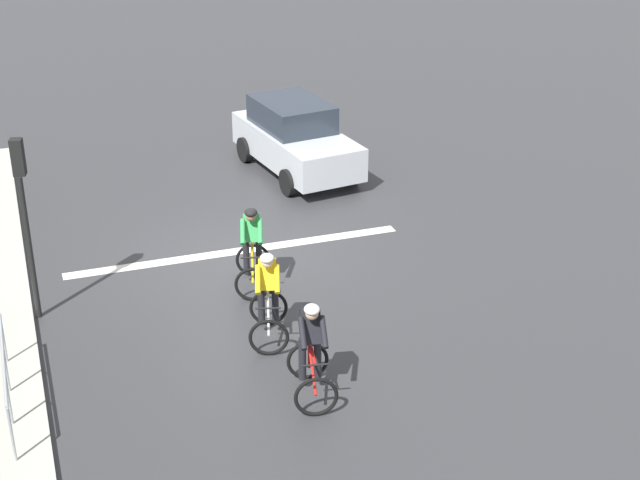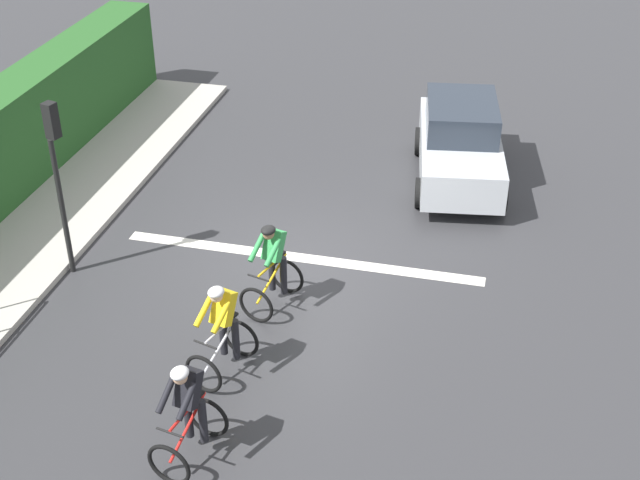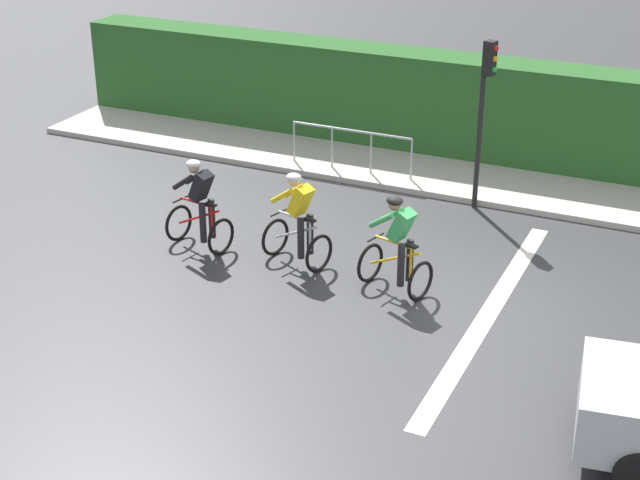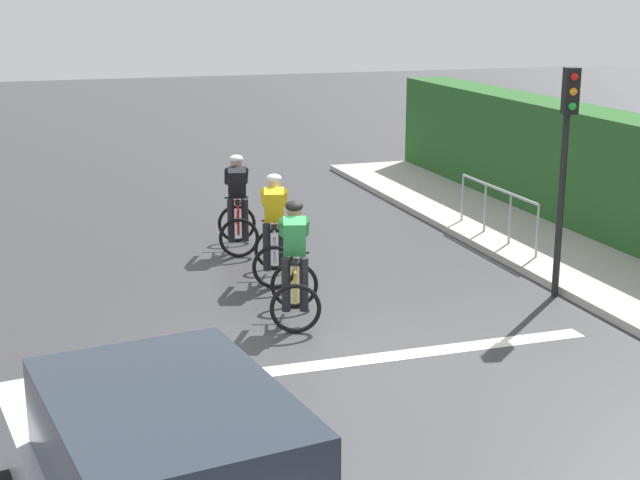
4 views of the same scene
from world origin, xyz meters
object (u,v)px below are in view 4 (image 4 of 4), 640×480
Objects in this scene: cyclist_lead at (237,205)px; cyclist_second at (275,230)px; pedestrian_railing_kerbside at (498,202)px; cyclist_mid at (295,265)px; traffic_light_near_crossing at (566,147)px.

cyclist_second is (0.15, -1.87, 0.00)m from cyclist_lead.
cyclist_second is at bearing -168.91° from pedestrian_railing_kerbside.
cyclist_lead is 0.61× the size of pedestrian_railing_kerbside.
cyclist_second is 1.00× the size of cyclist_mid.
cyclist_second is 0.50× the size of traffic_light_near_crossing.
cyclist_lead reaches higher than pedestrian_railing_kerbside.
traffic_light_near_crossing reaches higher than cyclist_lead.
cyclist_second is 1.93m from cyclist_mid.
pedestrian_railing_kerbside is at bearing 11.09° from cyclist_second.
pedestrian_railing_kerbside is (0.62, 2.97, -1.47)m from traffic_light_near_crossing.
traffic_light_near_crossing reaches higher than cyclist_second.
cyclist_lead is at bearing 167.08° from pedestrian_railing_kerbside.
traffic_light_near_crossing is 3.37m from pedestrian_railing_kerbside.
pedestrian_railing_kerbside is at bearing 78.26° from traffic_light_near_crossing.
cyclist_mid is 0.50× the size of traffic_light_near_crossing.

